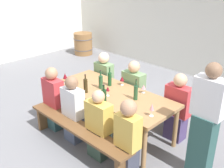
# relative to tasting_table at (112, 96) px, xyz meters

# --- Properties ---
(ground_plane) EXTENTS (24.00, 24.00, 0.00)m
(ground_plane) POSITION_rel_tasting_table_xyz_m (0.00, 0.00, -0.68)
(ground_plane) COLOR slate
(back_wall) EXTENTS (14.00, 0.20, 3.20)m
(back_wall) POSITION_rel_tasting_table_xyz_m (0.00, 3.48, 0.92)
(back_wall) COLOR silver
(back_wall) RESTS_ON ground
(tasting_table) EXTENTS (2.16, 0.90, 0.75)m
(tasting_table) POSITION_rel_tasting_table_xyz_m (0.00, 0.00, 0.00)
(tasting_table) COLOR #9E7247
(tasting_table) RESTS_ON ground
(bench_near) EXTENTS (2.06, 0.30, 0.45)m
(bench_near) POSITION_rel_tasting_table_xyz_m (0.00, -0.75, -0.32)
(bench_near) COLOR brown
(bench_near) RESTS_ON ground
(bench_far) EXTENTS (2.06, 0.30, 0.45)m
(bench_far) POSITION_rel_tasting_table_xyz_m (0.00, 0.75, -0.32)
(bench_far) COLOR brown
(bench_far) RESTS_ON ground
(wine_bottle_0) EXTENTS (0.07, 0.07, 0.31)m
(wine_bottle_0) POSITION_rel_tasting_table_xyz_m (-0.31, -0.30, 0.19)
(wine_bottle_0) COLOR #332814
(wine_bottle_0) RESTS_ON tasting_table
(wine_bottle_1) EXTENTS (0.06, 0.06, 0.34)m
(wine_bottle_1) POSITION_rel_tasting_table_xyz_m (0.44, 0.07, 0.20)
(wine_bottle_1) COLOR #234C2D
(wine_bottle_1) RESTS_ON tasting_table
(wine_bottle_2) EXTENTS (0.08, 0.08, 0.29)m
(wine_bottle_2) POSITION_rel_tasting_table_xyz_m (0.17, -0.34, 0.18)
(wine_bottle_2) COLOR #143319
(wine_bottle_2) RESTS_ON tasting_table
(wine_bottle_3) EXTENTS (0.07, 0.07, 0.32)m
(wine_bottle_3) POSITION_rel_tasting_table_xyz_m (-0.25, -0.01, 0.19)
(wine_bottle_3) COLOR #234C2D
(wine_bottle_3) RESTS_ON tasting_table
(wine_bottle_4) EXTENTS (0.06, 0.06, 0.33)m
(wine_bottle_4) POSITION_rel_tasting_table_xyz_m (-0.23, 0.18, 0.20)
(wine_bottle_4) COLOR #194723
(wine_bottle_4) RESTS_ON tasting_table
(wine_glass_0) EXTENTS (0.07, 0.07, 0.19)m
(wine_glass_0) POSITION_rel_tasting_table_xyz_m (0.93, -0.17, 0.21)
(wine_glass_0) COLOR silver
(wine_glass_0) RESTS_ON tasting_table
(wine_glass_1) EXTENTS (0.08, 0.08, 0.14)m
(wine_glass_1) POSITION_rel_tasting_table_xyz_m (0.38, 0.35, 0.17)
(wine_glass_1) COLOR silver
(wine_glass_1) RESTS_ON tasting_table
(wine_glass_2) EXTENTS (0.08, 0.08, 0.18)m
(wine_glass_2) POSITION_rel_tasting_table_xyz_m (-0.86, -0.30, 0.20)
(wine_glass_2) COLOR silver
(wine_glass_2) RESTS_ON tasting_table
(wine_glass_3) EXTENTS (0.08, 0.08, 0.16)m
(wine_glass_3) POSITION_rel_tasting_table_xyz_m (-0.09, 0.34, 0.19)
(wine_glass_3) COLOR silver
(wine_glass_3) RESTS_ON tasting_table
(wine_glass_4) EXTENTS (0.06, 0.06, 0.16)m
(wine_glass_4) POSITION_rel_tasting_table_xyz_m (0.04, -0.14, 0.18)
(wine_glass_4) COLOR silver
(wine_glass_4) RESTS_ON tasting_table
(seated_guest_near_0) EXTENTS (0.38, 0.24, 1.13)m
(seated_guest_near_0) POSITION_rel_tasting_table_xyz_m (-0.81, -0.60, -0.14)
(seated_guest_near_0) COLOR #315455
(seated_guest_near_0) RESTS_ON ground
(seated_guest_near_1) EXTENTS (0.37, 0.24, 1.13)m
(seated_guest_near_1) POSITION_rel_tasting_table_xyz_m (-0.27, -0.60, -0.14)
(seated_guest_near_1) COLOR #475066
(seated_guest_near_1) RESTS_ON ground
(seated_guest_near_2) EXTENTS (0.40, 0.24, 1.09)m
(seated_guest_near_2) POSITION_rel_tasting_table_xyz_m (0.33, -0.60, -0.17)
(seated_guest_near_2) COLOR #314537
(seated_guest_near_2) RESTS_ON ground
(seated_guest_near_3) EXTENTS (0.32, 0.24, 1.14)m
(seated_guest_near_3) POSITION_rel_tasting_table_xyz_m (0.88, -0.60, -0.12)
(seated_guest_near_3) COLOR #3C3F4F
(seated_guest_near_3) RESTS_ON ground
(seated_guest_far_0) EXTENTS (0.38, 0.24, 1.13)m
(seated_guest_far_0) POSITION_rel_tasting_table_xyz_m (-0.82, 0.60, -0.14)
(seated_guest_far_0) COLOR #4D4758
(seated_guest_far_0) RESTS_ON ground
(seated_guest_far_1) EXTENTS (0.42, 0.24, 1.14)m
(seated_guest_far_1) POSITION_rel_tasting_table_xyz_m (-0.05, 0.60, -0.14)
(seated_guest_far_1) COLOR #444246
(seated_guest_far_1) RESTS_ON ground
(seated_guest_far_2) EXTENTS (0.41, 0.24, 1.15)m
(seated_guest_far_2) POSITION_rel_tasting_table_xyz_m (0.88, 0.60, -0.13)
(seated_guest_far_2) COLOR #483966
(seated_guest_far_2) RESTS_ON ground
(standing_host) EXTENTS (0.38, 0.24, 1.63)m
(standing_host) POSITION_rel_tasting_table_xyz_m (1.59, 0.07, 0.11)
(standing_host) COLOR #2A504D
(standing_host) RESTS_ON ground
(wine_barrel) EXTENTS (0.63, 0.63, 0.70)m
(wine_barrel) POSITION_rel_tasting_table_xyz_m (-3.93, 2.63, -0.33)
(wine_barrel) COLOR olive
(wine_barrel) RESTS_ON ground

